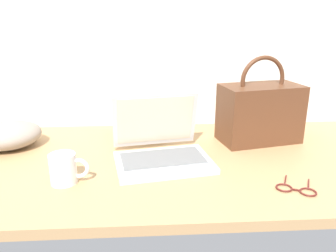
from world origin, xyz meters
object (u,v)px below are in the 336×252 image
(handbag, at_px, (260,112))
(book_stack, at_px, (140,124))
(eyeglasses, at_px, (296,189))
(coffee_mug, at_px, (64,168))
(laptop, at_px, (161,147))
(cushion, at_px, (9,135))

(handbag, distance_m, book_stack, 0.48)
(eyeglasses, xyz_separation_m, handbag, (0.02, 0.40, 0.11))
(coffee_mug, bearing_deg, handbag, 24.68)
(laptop, height_order, cushion, laptop)
(handbag, xyz_separation_m, cushion, (-0.94, -0.02, -0.07))
(book_stack, bearing_deg, coffee_mug, -118.05)
(eyeglasses, distance_m, cushion, 1.00)
(handbag, bearing_deg, coffee_mug, -155.32)
(laptop, distance_m, book_stack, 0.27)
(cushion, bearing_deg, book_stack, 12.80)
(cushion, bearing_deg, eyeglasses, -22.52)
(laptop, bearing_deg, book_stack, 105.69)
(laptop, relative_size, cushion, 1.50)
(handbag, relative_size, cushion, 1.43)
(coffee_mug, height_order, handbag, handbag)
(coffee_mug, height_order, book_stack, coffee_mug)
(book_stack, distance_m, cushion, 0.49)
(coffee_mug, relative_size, eyeglasses, 0.86)
(coffee_mug, xyz_separation_m, book_stack, (0.22, 0.40, -0.00))
(handbag, bearing_deg, laptop, -157.45)
(coffee_mug, bearing_deg, cushion, 132.13)
(eyeglasses, height_order, handbag, handbag)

